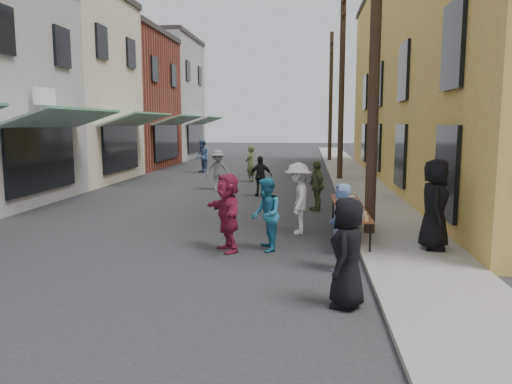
% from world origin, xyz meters
% --- Properties ---
extents(ground, '(120.00, 120.00, 0.00)m').
position_xyz_m(ground, '(0.00, 0.00, 0.00)').
color(ground, '#28282B').
rests_on(ground, ground).
extents(sidewalk, '(2.20, 60.00, 0.10)m').
position_xyz_m(sidewalk, '(5.00, 15.00, 0.05)').
color(sidewalk, gray).
rests_on(sidewalk, ground).
extents(storefront_row, '(8.00, 37.00, 9.00)m').
position_xyz_m(storefront_row, '(-10.00, 14.96, 4.12)').
color(storefront_row, maroon).
rests_on(storefront_row, ground).
extents(building_ochre, '(10.00, 28.00, 10.00)m').
position_xyz_m(building_ochre, '(11.10, 14.00, 5.00)').
color(building_ochre, gold).
rests_on(building_ochre, ground).
extents(utility_pole_near, '(0.26, 0.26, 9.00)m').
position_xyz_m(utility_pole_near, '(4.30, 3.00, 4.50)').
color(utility_pole_near, '#2D2116').
rests_on(utility_pole_near, ground).
extents(utility_pole_mid, '(0.26, 0.26, 9.00)m').
position_xyz_m(utility_pole_mid, '(4.30, 15.00, 4.50)').
color(utility_pole_mid, '#2D2116').
rests_on(utility_pole_mid, ground).
extents(utility_pole_far, '(0.26, 0.26, 9.00)m').
position_xyz_m(utility_pole_far, '(4.30, 27.00, 4.50)').
color(utility_pole_far, '#2D2116').
rests_on(utility_pole_far, ground).
extents(serving_table, '(0.70, 4.00, 0.75)m').
position_xyz_m(serving_table, '(3.80, 2.99, 0.71)').
color(serving_table, '#602B17').
rests_on(serving_table, ground).
extents(catering_tray_sausage, '(0.50, 0.33, 0.08)m').
position_xyz_m(catering_tray_sausage, '(3.80, 1.34, 0.79)').
color(catering_tray_sausage, maroon).
rests_on(catering_tray_sausage, serving_table).
extents(catering_tray_foil_b, '(0.50, 0.33, 0.08)m').
position_xyz_m(catering_tray_foil_b, '(3.80, 1.99, 0.79)').
color(catering_tray_foil_b, '#B2B2B7').
rests_on(catering_tray_foil_b, serving_table).
extents(catering_tray_buns, '(0.50, 0.33, 0.08)m').
position_xyz_m(catering_tray_buns, '(3.80, 2.69, 0.79)').
color(catering_tray_buns, tan).
rests_on(catering_tray_buns, serving_table).
extents(catering_tray_foil_d, '(0.50, 0.33, 0.08)m').
position_xyz_m(catering_tray_foil_d, '(3.80, 3.39, 0.79)').
color(catering_tray_foil_d, '#B2B2B7').
rests_on(catering_tray_foil_d, serving_table).
extents(catering_tray_buns_end, '(0.50, 0.33, 0.08)m').
position_xyz_m(catering_tray_buns_end, '(3.80, 4.09, 0.79)').
color(catering_tray_buns_end, tan).
rests_on(catering_tray_buns_end, serving_table).
extents(condiment_jar_a, '(0.07, 0.07, 0.08)m').
position_xyz_m(condiment_jar_a, '(3.58, 1.04, 0.79)').
color(condiment_jar_a, '#A57F26').
rests_on(condiment_jar_a, serving_table).
extents(condiment_jar_b, '(0.07, 0.07, 0.08)m').
position_xyz_m(condiment_jar_b, '(3.58, 1.14, 0.79)').
color(condiment_jar_b, '#A57F26').
rests_on(condiment_jar_b, serving_table).
extents(condiment_jar_c, '(0.07, 0.07, 0.08)m').
position_xyz_m(condiment_jar_c, '(3.58, 1.24, 0.79)').
color(condiment_jar_c, '#A57F26').
rests_on(condiment_jar_c, serving_table).
extents(cup_stack, '(0.08, 0.08, 0.12)m').
position_xyz_m(cup_stack, '(4.00, 1.09, 0.81)').
color(cup_stack, tan).
rests_on(cup_stack, serving_table).
extents(guest_front_a, '(0.73, 0.93, 1.66)m').
position_xyz_m(guest_front_a, '(3.40, -1.80, 0.83)').
color(guest_front_a, black).
rests_on(guest_front_a, ground).
extents(guest_front_b, '(0.47, 0.65, 1.64)m').
position_xyz_m(guest_front_b, '(3.40, 0.07, 0.82)').
color(guest_front_b, '#4B6792').
rests_on(guest_front_b, ground).
extents(guest_front_c, '(0.75, 0.88, 1.59)m').
position_xyz_m(guest_front_c, '(1.91, 1.38, 0.80)').
color(guest_front_c, teal).
rests_on(guest_front_c, ground).
extents(guest_front_d, '(0.67, 1.15, 1.78)m').
position_xyz_m(guest_front_d, '(2.56, 3.13, 0.89)').
color(guest_front_d, silver).
rests_on(guest_front_d, ground).
extents(guest_front_e, '(0.72, 1.00, 1.58)m').
position_xyz_m(guest_front_e, '(3.06, 6.53, 0.79)').
color(guest_front_e, '#505F37').
rests_on(guest_front_e, ground).
extents(guest_queue_back, '(1.16, 1.62, 1.69)m').
position_xyz_m(guest_queue_back, '(1.09, 1.27, 0.85)').
color(guest_queue_back, maroon).
rests_on(guest_queue_back, ground).
extents(server, '(0.78, 1.04, 1.91)m').
position_xyz_m(server, '(5.45, 1.51, 1.05)').
color(server, black).
rests_on(server, sidewalk).
extents(passerby_left, '(1.21, 0.94, 1.65)m').
position_xyz_m(passerby_left, '(-0.89, 10.97, 0.82)').
color(passerby_left, slate).
rests_on(passerby_left, ground).
extents(passerby_mid, '(0.96, 0.67, 1.52)m').
position_xyz_m(passerby_mid, '(1.03, 9.38, 0.76)').
color(passerby_mid, black).
rests_on(passerby_mid, ground).
extents(passerby_right, '(0.59, 0.72, 1.70)m').
position_xyz_m(passerby_right, '(0.11, 13.91, 0.85)').
color(passerby_right, '#555E36').
rests_on(passerby_right, ground).
extents(passerby_far, '(1.09, 1.13, 1.84)m').
position_xyz_m(passerby_far, '(-3.00, 17.82, 0.92)').
color(passerby_far, '#4C6594').
rests_on(passerby_far, ground).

